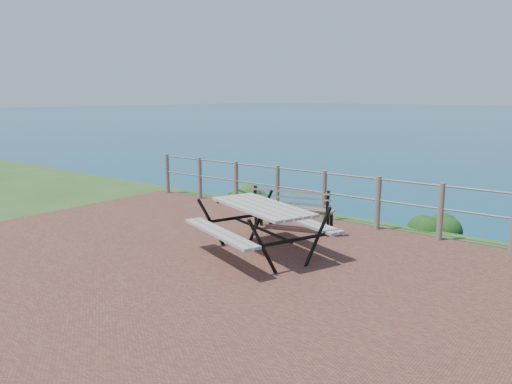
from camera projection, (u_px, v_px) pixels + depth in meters
ground at (209, 264)px, 7.45m from camera, size 10.00×7.00×0.12m
safety_railing at (324, 193)px, 9.93m from camera, size 9.40×0.10×1.00m
picnic_table at (262, 224)px, 7.74m from camera, size 2.04×1.56×0.80m
park_bench at (294, 202)px, 9.13m from camera, size 1.52×0.78×0.83m
shrub_lip_west at (243, 198)px, 12.23m from camera, size 0.82×0.82×0.58m
shrub_lip_east at (437, 227)px, 9.59m from camera, size 0.86×0.86×0.64m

